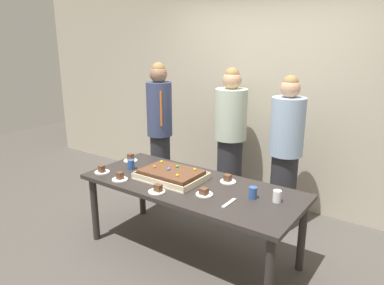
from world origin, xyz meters
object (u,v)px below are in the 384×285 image
at_px(plated_slice_center_back, 102,171).
at_px(drink_cup_far_end, 253,193).
at_px(plated_slice_far_right, 204,193).
at_px(party_table, 191,192).
at_px(drink_cup_middle, 131,165).
at_px(sheet_cake, 172,175).
at_px(plated_slice_center_front, 157,190).
at_px(person_striped_tie_right, 230,137).
at_px(plated_slice_near_left, 228,180).
at_px(plated_slice_far_left, 131,159).
at_px(plated_slice_near_right, 120,178).
at_px(person_green_shirt_behind, 160,131).
at_px(person_serving_front, 286,152).
at_px(cake_server_utensil, 229,203).
at_px(drink_cup_nearest, 277,196).

xyz_separation_m(plated_slice_center_back, drink_cup_far_end, (1.50, 0.32, 0.03)).
bearing_deg(plated_slice_far_right, party_table, 150.87).
relative_size(plated_slice_center_back, drink_cup_middle, 1.50).
distance_m(sheet_cake, plated_slice_center_front, 0.34).
distance_m(drink_cup_middle, person_striped_tie_right, 1.29).
xyz_separation_m(drink_cup_far_end, person_striped_tie_right, (-0.84, 1.11, 0.10)).
relative_size(plated_slice_near_left, plated_slice_far_left, 1.00).
bearing_deg(plated_slice_center_back, plated_slice_far_left, 93.07).
bearing_deg(plated_slice_near_right, plated_slice_near_left, 32.41).
xyz_separation_m(drink_cup_middle, person_green_shirt_behind, (-0.27, 0.78, 0.16)).
relative_size(plated_slice_far_left, plated_slice_far_right, 1.00).
xyz_separation_m(plated_slice_near_left, plated_slice_far_right, (-0.02, -0.37, -0.00)).
xyz_separation_m(party_table, drink_cup_middle, (-0.73, -0.03, 0.13)).
height_order(plated_slice_near_right, person_serving_front, person_serving_front).
bearing_deg(cake_server_utensil, plated_slice_far_right, 175.09).
bearing_deg(plated_slice_center_front, plated_slice_center_back, 176.59).
height_order(plated_slice_far_right, person_green_shirt_behind, person_green_shirt_behind).
relative_size(drink_cup_far_end, person_serving_front, 0.06).
xyz_separation_m(sheet_cake, plated_slice_near_left, (0.48, 0.24, -0.02)).
xyz_separation_m(plated_slice_center_front, person_serving_front, (0.64, 1.33, 0.12)).
distance_m(plated_slice_center_back, drink_cup_far_end, 1.54).
bearing_deg(plated_slice_near_right, plated_slice_center_front, -1.48).
relative_size(plated_slice_near_right, person_striped_tie_right, 0.09).
distance_m(plated_slice_far_right, person_serving_front, 1.18).
height_order(party_table, drink_cup_far_end, drink_cup_far_end).
bearing_deg(person_serving_front, plated_slice_near_left, 17.75).
distance_m(plated_slice_center_back, cake_server_utensil, 1.40).
distance_m(plated_slice_center_front, person_striped_tie_right, 1.48).
bearing_deg(party_table, person_green_shirt_behind, 142.98).
height_order(plated_slice_far_left, drink_cup_middle, drink_cup_middle).
relative_size(drink_cup_middle, drink_cup_far_end, 1.00).
relative_size(party_table, drink_cup_middle, 20.70).
bearing_deg(plated_slice_near_left, person_striped_tie_right, 118.36).
bearing_deg(plated_slice_far_right, drink_cup_middle, 173.93).
bearing_deg(person_serving_front, person_striped_tie_right, -64.66).
relative_size(plated_slice_far_right, plated_slice_center_front, 1.00).
bearing_deg(drink_cup_far_end, plated_slice_near_left, 151.14).
bearing_deg(plated_slice_near_right, drink_cup_middle, 113.64).
bearing_deg(plated_slice_far_left, person_serving_front, 30.89).
height_order(person_serving_front, person_green_shirt_behind, person_green_shirt_behind).
height_order(party_table, plated_slice_far_left, plated_slice_far_left).
distance_m(sheet_cake, plated_slice_far_left, 0.71).
bearing_deg(party_table, plated_slice_near_right, -153.55).
height_order(plated_slice_far_right, person_striped_tie_right, person_striped_tie_right).
distance_m(drink_cup_nearest, drink_cup_middle, 1.54).
distance_m(plated_slice_far_right, plated_slice_center_back, 1.14).
xyz_separation_m(sheet_cake, person_green_shirt_behind, (-0.77, 0.75, 0.16)).
relative_size(cake_server_utensil, person_striped_tie_right, 0.12).
distance_m(person_serving_front, person_green_shirt_behind, 1.53).
height_order(plated_slice_center_back, drink_cup_middle, drink_cup_middle).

